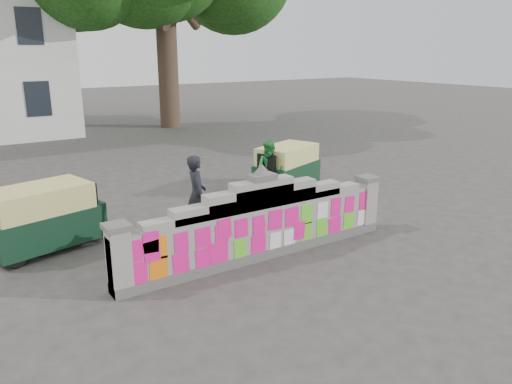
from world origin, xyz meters
The scene contains 7 objects.
ground centered at (0.00, 0.00, 0.00)m, with size 100.00×100.00×0.00m, color #383533.
parapet_wall centered at (0.00, -0.01, 0.75)m, with size 6.48×0.44×2.01m.
cyclist_bike centered at (-0.72, 1.50, 0.52)m, with size 0.69×1.97×1.04m, color black.
cyclist_rider centered at (-0.72, 1.50, 0.88)m, with size 0.64×0.42×1.76m, color black.
pedestrian centered at (2.63, 3.45, 0.85)m, with size 0.82×0.64×1.69m, color #258939.
rickshaw_left centered at (-3.66, 2.96, 0.74)m, with size 2.65×1.68×1.42m.
rickshaw_right centered at (3.55, 3.90, 0.72)m, with size 2.56×1.82×1.38m.
Camera 1 is at (-5.47, -8.05, 4.22)m, focal length 35.00 mm.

